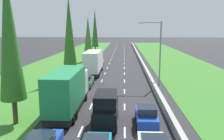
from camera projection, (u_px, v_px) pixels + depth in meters
ground_plane at (118, 59)px, 62.56m from camera, size 300.00×300.00×0.00m
grass_verge_left at (71, 58)px, 63.20m from camera, size 14.00×140.00×0.04m
grass_verge_right at (172, 59)px, 61.84m from camera, size 14.00×140.00×0.04m
median_barrier at (139, 57)px, 62.20m from camera, size 0.44×120.00×0.85m
lane_markings at (118, 59)px, 62.56m from camera, size 3.64×116.00×0.01m
green_box_truck_left_lane at (68, 90)px, 22.48m from camera, size 2.46×9.40×4.18m
green_sedan_left_lane at (86, 81)px, 32.42m from camera, size 1.82×4.50×1.64m
blue_hatchback_right_lane at (146, 116)px, 19.46m from camera, size 1.74×3.90×1.72m
white_box_truck_left_lane at (94, 62)px, 40.77m from camera, size 2.46×9.40×4.18m
white_hatchback_left_lane at (99, 62)px, 50.61m from camera, size 1.74×3.90×1.72m
black_van_centre_lane at (106, 109)px, 19.50m from camera, size 1.96×4.90×2.82m
poplar_tree_nearest at (9, 34)px, 18.56m from camera, size 2.13×2.13×13.05m
poplar_tree_second at (69, 32)px, 35.68m from camera, size 2.12×2.12×12.90m
poplar_tree_third at (88, 35)px, 56.33m from camera, size 2.07×2.07×10.94m
poplar_tree_fourth at (95, 28)px, 73.89m from camera, size 2.15×2.15×14.03m
street_light_mast at (158, 49)px, 32.63m from camera, size 3.20×0.28×9.00m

